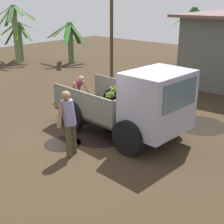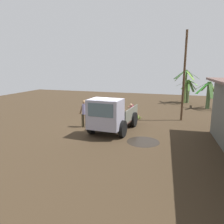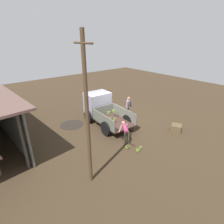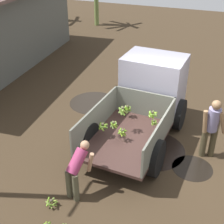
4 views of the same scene
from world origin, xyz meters
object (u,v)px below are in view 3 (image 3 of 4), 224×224
(cargo_truck, at_px, (101,107))
(wooden_crate_0, at_px, (176,128))
(banana_bunch_on_ground_1, at_px, (138,150))
(banana_bunch_on_ground_2, at_px, (141,147))
(person_worker_loading, at_px, (125,131))
(banana_bunch_on_ground_0, at_px, (127,147))
(utility_pole, at_px, (87,115))
(person_foreground_visitor, at_px, (128,106))

(cargo_truck, relative_size, wooden_crate_0, 6.55)
(banana_bunch_on_ground_1, bearing_deg, cargo_truck, -9.53)
(banana_bunch_on_ground_2, relative_size, wooden_crate_0, 0.32)
(person_worker_loading, xyz_separation_m, banana_bunch_on_ground_2, (-1.06, -0.21, -0.66))
(cargo_truck, distance_m, banana_bunch_on_ground_0, 4.19)
(person_worker_loading, distance_m, wooden_crate_0, 3.81)
(utility_pole, xyz_separation_m, wooden_crate_0, (0.06, -6.84, -2.95))
(person_foreground_visitor, distance_m, person_worker_loading, 3.55)
(person_worker_loading, bearing_deg, cargo_truck, 4.10)
(cargo_truck, bearing_deg, banana_bunch_on_ground_2, 177.70)
(person_foreground_visitor, relative_size, banana_bunch_on_ground_1, 7.68)
(person_worker_loading, relative_size, wooden_crate_0, 2.03)
(wooden_crate_0, bearing_deg, person_foreground_visitor, 15.51)
(utility_pole, bearing_deg, banana_bunch_on_ground_1, -88.07)
(banana_bunch_on_ground_0, bearing_deg, utility_pole, 103.26)
(person_worker_loading, xyz_separation_m, banana_bunch_on_ground_0, (-0.58, 0.36, -0.63))
(banana_bunch_on_ground_0, bearing_deg, cargo_truck, -14.17)
(banana_bunch_on_ground_0, bearing_deg, person_worker_loading, -31.81)
(utility_pole, distance_m, wooden_crate_0, 7.45)
(utility_pole, height_order, banana_bunch_on_ground_1, utility_pole)
(person_foreground_visitor, xyz_separation_m, banana_bunch_on_ground_0, (-3.04, 2.92, -0.83))
(person_foreground_visitor, bearing_deg, banana_bunch_on_ground_1, -56.90)
(cargo_truck, xyz_separation_m, person_foreground_visitor, (-0.92, -1.92, -0.13))
(banana_bunch_on_ground_2, bearing_deg, banana_bunch_on_ground_1, 106.37)
(person_foreground_visitor, height_order, banana_bunch_on_ground_2, person_foreground_visitor)
(banana_bunch_on_ground_0, xyz_separation_m, wooden_crate_0, (-0.63, -3.94, 0.12))
(cargo_truck, xyz_separation_m, banana_bunch_on_ground_2, (-4.44, 0.43, -0.99))
(person_worker_loading, bearing_deg, utility_pole, 126.03)
(utility_pole, xyz_separation_m, person_worker_loading, (1.27, -3.26, -2.43))
(person_worker_loading, relative_size, banana_bunch_on_ground_1, 5.77)
(cargo_truck, height_order, person_worker_loading, cargo_truck)
(cargo_truck, bearing_deg, banana_bunch_on_ground_0, 169.03)
(banana_bunch_on_ground_0, distance_m, banana_bunch_on_ground_2, 0.75)
(wooden_crate_0, bearing_deg, cargo_truck, 32.68)
(utility_pole, relative_size, wooden_crate_0, 9.74)
(banana_bunch_on_ground_0, height_order, banana_bunch_on_ground_2, banana_bunch_on_ground_0)
(utility_pole, height_order, wooden_crate_0, utility_pole)
(banana_bunch_on_ground_1, distance_m, wooden_crate_0, 3.71)
(person_foreground_visitor, xyz_separation_m, banana_bunch_on_ground_2, (-3.52, 2.35, -0.86))
(utility_pole, height_order, person_worker_loading, utility_pole)
(banana_bunch_on_ground_0, distance_m, banana_bunch_on_ground_1, 0.63)
(utility_pole, bearing_deg, banana_bunch_on_ground_0, -76.74)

